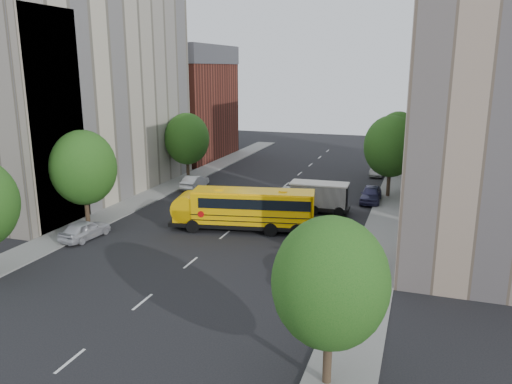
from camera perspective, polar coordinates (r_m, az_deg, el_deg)
The scene contains 22 objects.
ground at distance 40.45m, azimuth -2.51°, elevation -4.03°, with size 120.00×120.00×0.00m, color black.
sidewalk_left at distance 49.72m, azimuth -12.84°, elevation -0.85°, with size 3.00×80.00×0.12m, color slate.
sidewalk_right at distance 42.75m, azimuth 14.56°, elevation -3.39°, with size 3.00×80.00×0.12m, color slate.
lane_markings at distance 49.52m, azimuth 1.67°, elevation -0.62°, with size 0.15×64.00×0.01m, color silver.
building_left_cream at distance 52.71m, azimuth -19.02°, elevation 10.54°, with size 10.00×26.00×20.00m, color #BBB096.
building_left_redbrick at distance 71.64m, azimuth -7.98°, elevation 9.08°, with size 10.00×15.00×13.00m, color maroon.
building_left_near at distance 44.95m, azimuth -27.02°, elevation 7.37°, with size 10.00×7.00×17.00m, color tan.
building_right_near at distance 31.83m, azimuth 25.90°, elevation 5.34°, with size 10.00×7.00×17.00m, color tan.
building_right_far at distance 56.07m, azimuth 23.09°, elevation 9.32°, with size 10.00×22.00×18.00m, color tan.
building_right_sidewall at distance 45.13m, azimuth 24.01°, elevation 8.35°, with size 10.10×0.30×18.00m, color brown.
street_tree_1 at distance 41.17m, azimuth -19.11°, elevation 2.64°, with size 5.12×5.12×7.90m.
street_tree_2 at distance 56.27m, azimuth -7.90°, elevation 6.04°, with size 4.99×4.99×7.71m.
street_tree_3 at distance 19.79m, azimuth 8.49°, elevation -10.25°, with size 4.61×4.61×7.11m.
street_tree_4 at distance 50.46m, azimuth 15.16°, elevation 5.05°, with size 5.25×5.25×8.10m.
street_tree_5 at distance 62.38m, azimuth 15.91°, elevation 6.30°, with size 4.86×4.86×7.51m.
school_bus at distance 39.22m, azimuth -1.47°, elevation -1.77°, with size 12.07×4.89×3.33m.
safari_truck at distance 44.51m, azimuth 6.68°, elevation -0.50°, with size 6.43×2.63×2.70m.
parked_car_0 at distance 39.65m, azimuth -18.96°, elevation -4.08°, with size 1.72×4.27×1.45m, color #BABAC1.
parked_car_1 at distance 53.48m, azimuth -7.03°, elevation 1.17°, with size 1.52×4.36×1.44m, color silver.
parked_car_3 at distance 30.20m, azimuth 7.46°, elevation -8.95°, with size 2.25×5.54×1.61m, color maroon.
parked_car_4 at distance 48.91m, azimuth 13.00°, elevation -0.23°, with size 1.85×4.59×1.56m, color #36345B.
parked_car_5 at distance 61.11m, azimuth 13.74°, elevation 2.47°, with size 1.48×4.23×1.39m, color gray.
Camera 1 is at (14.00, -35.81, 12.55)m, focal length 35.00 mm.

